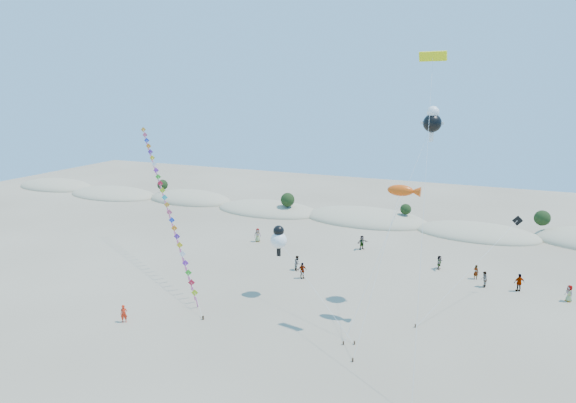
{
  "coord_description": "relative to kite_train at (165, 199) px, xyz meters",
  "views": [
    {
      "loc": [
        16.5,
        -24.44,
        19.57
      ],
      "look_at": [
        0.39,
        14.0,
        9.73
      ],
      "focal_mm": 30.0,
      "sensor_mm": 36.0,
      "label": 1
    }
  ],
  "objects": [
    {
      "name": "cartoon_kite_high",
      "position": [
        27.37,
        1.82,
        8.99
      ],
      "size": [
        5.48,
        11.52,
        18.09
      ],
      "color": "#3F2D1E",
      "rests_on": "ground"
    },
    {
      "name": "flyer_foreground",
      "position": [
        4.56,
        -12.51,
        -7.0
      ],
      "size": [
        0.68,
        0.64,
        1.56
      ],
      "primitive_type": "imported",
      "rotation": [
        0.0,
        0.0,
        0.62
      ],
      "color": "red",
      "rests_on": "ground"
    },
    {
      "name": "beachgoers",
      "position": [
        23.32,
        9.02,
        -6.93
      ],
      "size": [
        35.98,
        12.98,
        1.82
      ],
      "color": "slate",
      "rests_on": "ground"
    },
    {
      "name": "dark_kite",
      "position": [
        33.22,
        4.12,
        -2.39
      ],
      "size": [
        8.04,
        10.99,
        7.86
      ],
      "color": "#3F2D1E",
      "rests_on": "ground"
    },
    {
      "name": "parafoil_kite",
      "position": [
        27.76,
        -4.2,
        13.46
      ],
      "size": [
        2.56,
        12.05,
        22.22
      ],
      "color": "#3F2D1E",
      "rests_on": "ground"
    },
    {
      "name": "dune_ridge",
      "position": [
        16.67,
        27.67,
        -7.67
      ],
      "size": [
        145.3,
        11.49,
        5.57
      ],
      "color": "tan",
      "rests_on": "ground"
    },
    {
      "name": "kite_train",
      "position": [
        0.0,
        0.0,
        0.0
      ],
      "size": [
        19.99,
        17.7,
        15.51
      ],
      "color": "#3F2D1E",
      "rests_on": "ground"
    },
    {
      "name": "cartoon_kite_low",
      "position": [
        14.53,
        -2.23,
        -2.04
      ],
      "size": [
        10.04,
        7.07,
        7.01
      ],
      "color": "#3F2D1E",
      "rests_on": "ground"
    },
    {
      "name": "fish_kite",
      "position": [
        26.0,
        -2.77,
        3.58
      ],
      "size": [
        3.11,
        8.67,
        11.87
      ],
      "color": "#3F2D1E",
      "rests_on": "ground"
    },
    {
      "name": "ground",
      "position": [
        15.61,
        -17.47,
        -7.78
      ],
      "size": [
        160.0,
        160.0,
        0.0
      ],
      "primitive_type": "plane",
      "color": "#7F6F58",
      "rests_on": "ground"
    }
  ]
}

